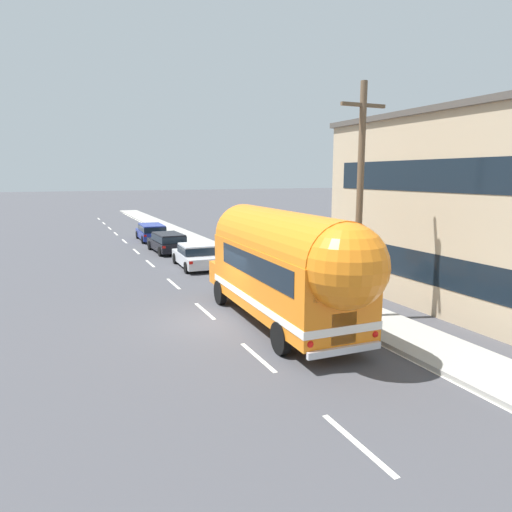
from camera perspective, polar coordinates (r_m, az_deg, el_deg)
ground_plane at (r=17.33m, az=-4.97°, el=-7.97°), size 300.00×300.00×0.00m
lane_markings at (r=30.03m, az=-7.89°, el=-0.33°), size 4.11×80.00×0.01m
sidewalk_slab at (r=28.17m, az=-1.60°, el=-0.77°), size 2.44×90.00×0.15m
utility_pole at (r=16.97m, az=12.67°, el=6.68°), size 1.80×0.24×8.50m
painted_bus at (r=15.83m, az=3.86°, el=-1.05°), size 2.81×10.45×4.12m
car_lead at (r=27.12m, az=-7.45°, el=0.14°), size 2.14×4.53×1.37m
car_second at (r=32.62m, az=-10.83°, el=1.79°), size 2.06×4.49×1.37m
car_third at (r=38.77m, az=-12.78°, el=3.02°), size 2.14×4.68×1.37m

